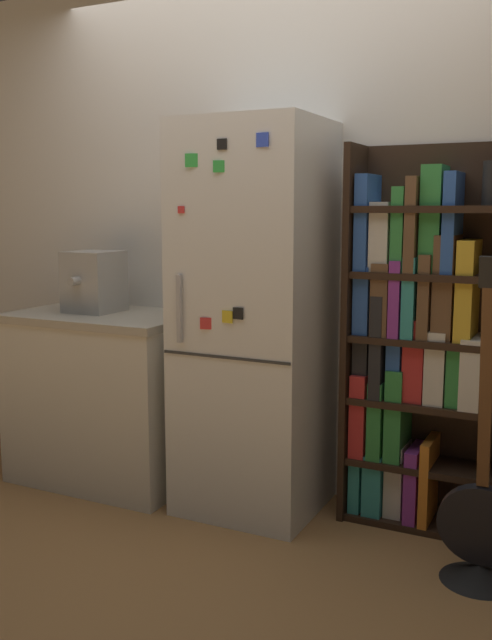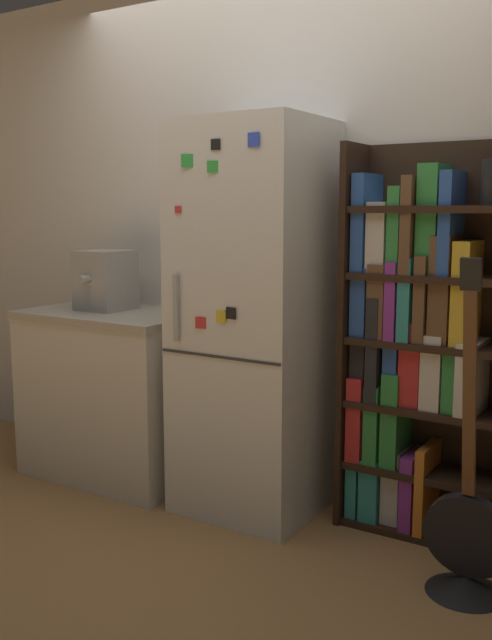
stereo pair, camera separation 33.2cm
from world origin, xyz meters
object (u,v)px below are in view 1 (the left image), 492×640
espresso_machine (94,282)px  guitar (480,538)px  refrigerator (254,320)px  bookshelf (423,344)px

espresso_machine → guitar: size_ratio=0.25×
refrigerator → espresso_machine: 0.94m
refrigerator → bookshelf: 0.77m
refrigerator → guitar: refrigerator is taller
bookshelf → guitar: 0.85m
bookshelf → guitar: size_ratio=1.35×
refrigerator → bookshelf: refrigerator is taller
bookshelf → espresso_machine: size_ratio=5.40×
refrigerator → bookshelf: size_ratio=1.07×
guitar → bookshelf: bearing=127.9°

